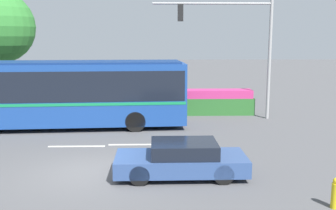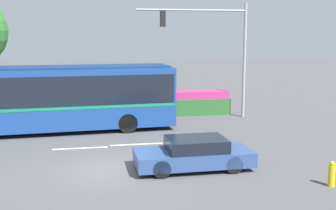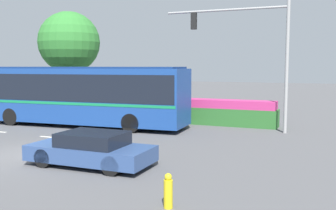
{
  "view_description": "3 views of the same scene",
  "coord_description": "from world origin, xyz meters",
  "px_view_note": "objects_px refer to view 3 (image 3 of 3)",
  "views": [
    {
      "loc": [
        2.29,
        -13.11,
        4.56
      ],
      "look_at": [
        2.68,
        2.57,
        1.88
      ],
      "focal_mm": 42.38,
      "sensor_mm": 36.0,
      "label": 1
    },
    {
      "loc": [
        -0.66,
        -15.11,
        4.88
      ],
      "look_at": [
        2.78,
        3.34,
        1.8
      ],
      "focal_mm": 44.79,
      "sensor_mm": 36.0,
      "label": 2
    },
    {
      "loc": [
        10.56,
        -11.45,
        3.43
      ],
      "look_at": [
        3.8,
        4.59,
        1.66
      ],
      "focal_mm": 41.21,
      "sensor_mm": 36.0,
      "label": 3
    }
  ],
  "objects_px": {
    "city_bus": "(83,93)",
    "traffic_light_pole": "(255,44)",
    "street_tree_left": "(69,42)",
    "fire_hydrant": "(168,191)",
    "sedan_foreground": "(91,149)"
  },
  "relations": [
    {
      "from": "city_bus",
      "to": "sedan_foreground",
      "type": "bearing_deg",
      "value": 123.32
    },
    {
      "from": "street_tree_left",
      "to": "fire_hydrant",
      "type": "relative_size",
      "value": 8.8
    },
    {
      "from": "street_tree_left",
      "to": "fire_hydrant",
      "type": "height_order",
      "value": "street_tree_left"
    },
    {
      "from": "city_bus",
      "to": "traffic_light_pole",
      "type": "height_order",
      "value": "traffic_light_pole"
    },
    {
      "from": "street_tree_left",
      "to": "fire_hydrant",
      "type": "bearing_deg",
      "value": -47.09
    },
    {
      "from": "street_tree_left",
      "to": "city_bus",
      "type": "bearing_deg",
      "value": -48.23
    },
    {
      "from": "traffic_light_pole",
      "to": "street_tree_left",
      "type": "height_order",
      "value": "street_tree_left"
    },
    {
      "from": "sedan_foreground",
      "to": "street_tree_left",
      "type": "xyz_separation_m",
      "value": [
        -11.05,
        13.53,
        4.65
      ]
    },
    {
      "from": "sedan_foreground",
      "to": "traffic_light_pole",
      "type": "xyz_separation_m",
      "value": [
        3.82,
        9.37,
        3.99
      ]
    },
    {
      "from": "traffic_light_pole",
      "to": "fire_hydrant",
      "type": "height_order",
      "value": "traffic_light_pole"
    },
    {
      "from": "city_bus",
      "to": "fire_hydrant",
      "type": "height_order",
      "value": "city_bus"
    },
    {
      "from": "fire_hydrant",
      "to": "city_bus",
      "type": "bearing_deg",
      "value": 133.6
    },
    {
      "from": "sedan_foreground",
      "to": "fire_hydrant",
      "type": "distance_m",
      "value": 4.8
    },
    {
      "from": "sedan_foreground",
      "to": "street_tree_left",
      "type": "distance_m",
      "value": 18.08
    },
    {
      "from": "traffic_light_pole",
      "to": "fire_hydrant",
      "type": "bearing_deg",
      "value": 90.84
    }
  ]
}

